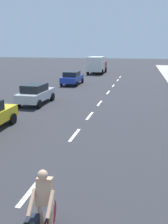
% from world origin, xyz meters
% --- Properties ---
extents(ground_plane, '(160.00, 160.00, 0.00)m').
position_xyz_m(ground_plane, '(0.00, 20.00, 0.00)').
color(ground_plane, '#2D2D33').
extents(lane_stripe_2, '(0.16, 1.80, 0.01)m').
position_xyz_m(lane_stripe_2, '(0.00, 7.53, 0.00)').
color(lane_stripe_2, white).
rests_on(lane_stripe_2, ground).
extents(lane_stripe_3, '(0.16, 1.80, 0.01)m').
position_xyz_m(lane_stripe_3, '(0.00, 12.33, 0.00)').
color(lane_stripe_3, white).
rests_on(lane_stripe_3, ground).
extents(lane_stripe_4, '(0.16, 1.80, 0.01)m').
position_xyz_m(lane_stripe_4, '(0.00, 15.87, 0.00)').
color(lane_stripe_4, white).
rests_on(lane_stripe_4, ground).
extents(lane_stripe_5, '(0.16, 1.80, 0.01)m').
position_xyz_m(lane_stripe_5, '(0.00, 19.48, 0.00)').
color(lane_stripe_5, white).
rests_on(lane_stripe_5, ground).
extents(lane_stripe_6, '(0.16, 1.80, 0.01)m').
position_xyz_m(lane_stripe_6, '(0.00, 24.27, 0.00)').
color(lane_stripe_6, white).
rests_on(lane_stripe_6, ground).
extents(lane_stripe_7, '(0.16, 1.80, 0.01)m').
position_xyz_m(lane_stripe_7, '(0.00, 28.47, 0.00)').
color(lane_stripe_7, white).
rests_on(lane_stripe_7, ground).
extents(lane_stripe_8, '(0.16, 1.80, 0.01)m').
position_xyz_m(lane_stripe_8, '(0.00, 33.45, 0.00)').
color(lane_stripe_8, white).
rests_on(lane_stripe_8, ground).
extents(lane_stripe_9, '(0.16, 1.80, 0.01)m').
position_xyz_m(lane_stripe_9, '(0.00, 37.00, 0.00)').
color(lane_stripe_9, white).
rests_on(lane_stripe_9, ground).
extents(cyclist, '(0.66, 1.71, 1.82)m').
position_xyz_m(cyclist, '(1.19, 5.69, 0.83)').
color(cyclist, black).
rests_on(cyclist, ground).
extents(parked_car_silver, '(1.86, 3.95, 1.57)m').
position_xyz_m(parked_car_silver, '(-4.80, 18.09, 0.84)').
color(parked_car_silver, '#B7BABF').
rests_on(parked_car_silver, ground).
extents(parked_car_blue, '(2.04, 4.30, 1.57)m').
position_xyz_m(parked_car_blue, '(-4.88, 28.20, 0.84)').
color(parked_car_blue, '#1E389E').
rests_on(parked_car_blue, ground).
extents(delivery_truck, '(2.72, 6.26, 2.80)m').
position_xyz_m(delivery_truck, '(-4.33, 41.04, 1.50)').
color(delivery_truck, maroon).
rests_on(delivery_truck, ground).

